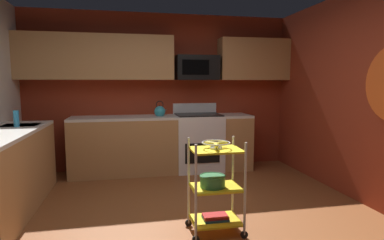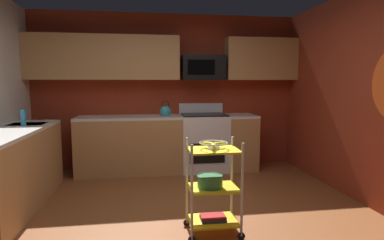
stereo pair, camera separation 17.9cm
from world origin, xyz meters
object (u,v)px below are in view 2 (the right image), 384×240
object	(u,v)px
mixing_bowl_large	(210,181)
kettle	(165,111)
dish_soap_bottle	(23,118)
microwave	(203,68)
fruit_bowl	(213,144)
book_stack	(213,218)
rolling_cart	(213,188)
oven_range	(204,141)

from	to	relation	value
mixing_bowl_large	kettle	distance (m)	2.32
dish_soap_bottle	microwave	bearing A→B (deg)	22.60
microwave	kettle	distance (m)	0.95
fruit_bowl	book_stack	distance (m)	0.73
microwave	fruit_bowl	size ratio (longest dim) A/B	2.57
rolling_cart	oven_range	bearing A→B (deg)	81.74
oven_range	fruit_bowl	distance (m)	2.32
microwave	fruit_bowl	world-z (taller)	microwave
oven_range	book_stack	xyz separation A→B (m)	(-0.33, -2.26, -0.33)
rolling_cart	mixing_bowl_large	distance (m)	0.07
fruit_bowl	dish_soap_bottle	size ratio (longest dim) A/B	1.36
oven_range	fruit_bowl	size ratio (longest dim) A/B	4.04
fruit_bowl	microwave	bearing A→B (deg)	82.11
oven_range	book_stack	world-z (taller)	oven_range
mixing_bowl_large	kettle	bearing A→B (deg)	96.97
fruit_bowl	dish_soap_bottle	xyz separation A→B (m)	(-2.15, 1.33, 0.14)
oven_range	rolling_cart	distance (m)	2.28
mixing_bowl_large	book_stack	world-z (taller)	mixing_bowl_large
fruit_bowl	book_stack	bearing A→B (deg)	0.00
microwave	fruit_bowl	distance (m)	2.52
book_stack	dish_soap_bottle	world-z (taller)	dish_soap_bottle
fruit_bowl	book_stack	world-z (taller)	fruit_bowl
oven_range	fruit_bowl	xyz separation A→B (m)	(-0.33, -2.26, 0.40)
oven_range	dish_soap_bottle	xyz separation A→B (m)	(-2.47, -0.93, 0.54)
rolling_cart	mixing_bowl_large	size ratio (longest dim) A/B	3.63
book_stack	microwave	bearing A→B (deg)	82.11
oven_range	kettle	bearing A→B (deg)	-179.65
fruit_bowl	mixing_bowl_large	size ratio (longest dim) A/B	1.08
microwave	dish_soap_bottle	world-z (taller)	microwave
fruit_bowl	mixing_bowl_large	distance (m)	0.36
rolling_cart	kettle	world-z (taller)	kettle
microwave	dish_soap_bottle	size ratio (longest dim) A/B	3.50
oven_range	fruit_bowl	bearing A→B (deg)	-98.26
oven_range	rolling_cart	xyz separation A→B (m)	(-0.33, -2.26, -0.03)
rolling_cart	mixing_bowl_large	bearing A→B (deg)	180.00
microwave	mixing_bowl_large	distance (m)	2.67
oven_range	rolling_cart	bearing A→B (deg)	-98.26
dish_soap_bottle	mixing_bowl_large	bearing A→B (deg)	-32.21
microwave	book_stack	world-z (taller)	microwave
rolling_cart	fruit_bowl	bearing A→B (deg)	180.00
oven_range	dish_soap_bottle	distance (m)	2.70
microwave	fruit_bowl	xyz separation A→B (m)	(-0.33, -2.36, -0.82)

